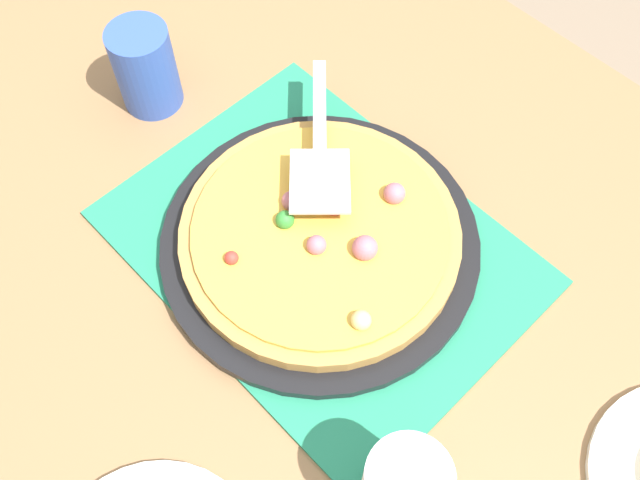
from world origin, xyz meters
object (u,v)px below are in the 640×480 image
pizza (321,234)px  pizza_server (320,148)px  cup_corner (146,67)px  pizza_pan (320,243)px

pizza → pizza_server: (-0.07, 0.07, 0.04)m
cup_corner → pizza_server: (0.26, 0.07, 0.01)m
pizza_pan → pizza: (0.00, 0.00, 0.02)m
pizza_pan → pizza: size_ratio=1.15×
pizza_pan → pizza_server: bearing=136.2°
pizza → pizza_server: bearing=136.8°
cup_corner → pizza_server: cup_corner is taller
pizza_pan → pizza_server: 0.11m
cup_corner → pizza: bearing=-0.2°
cup_corner → pizza_server: size_ratio=0.61×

